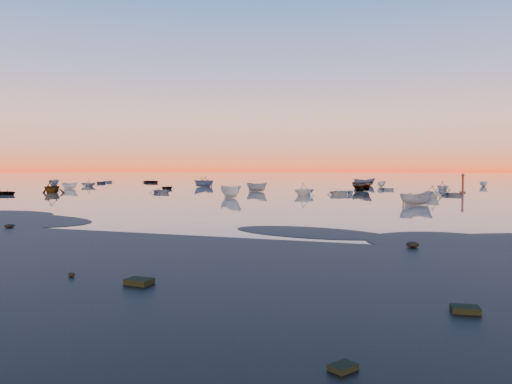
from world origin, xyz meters
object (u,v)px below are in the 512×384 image
at_px(boat_near_left, 162,193).
at_px(channel_marker, 463,185).
at_px(boat_near_center, 416,205).
at_px(boat_near_right, 432,198).

xyz_separation_m(boat_near_left, channel_marker, (40.92, 14.94, 1.19)).
bearing_deg(boat_near_left, boat_near_center, -74.61).
distance_m(boat_near_left, boat_near_right, 36.70).
bearing_deg(channel_marker, boat_near_left, -159.94).
height_order(boat_near_center, channel_marker, channel_marker).
bearing_deg(channel_marker, boat_near_center, -101.41).
bearing_deg(channel_marker, boat_near_right, -105.67).
bearing_deg(boat_near_left, boat_near_right, -54.90).
relative_size(boat_near_left, boat_near_right, 1.14).
height_order(boat_near_left, channel_marker, channel_marker).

